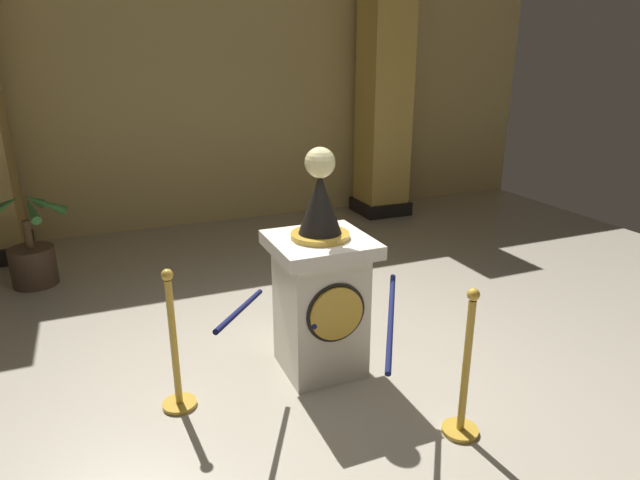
{
  "coord_description": "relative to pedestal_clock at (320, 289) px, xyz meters",
  "views": [
    {
      "loc": [
        -1.39,
        -3.21,
        2.34
      ],
      "look_at": [
        0.05,
        0.27,
        1.07
      ],
      "focal_mm": 30.44,
      "sensor_mm": 36.0,
      "label": 1
    }
  ],
  "objects": [
    {
      "name": "stanchion_near",
      "position": [
        -1.11,
        -0.08,
        -0.31
      ],
      "size": [
        0.24,
        0.24,
        1.04
      ],
      "color": "gold",
      "rests_on": "ground_plane"
    },
    {
      "name": "column_right",
      "position": [
        2.63,
        3.84,
        1.16
      ],
      "size": [
        0.77,
        0.77,
        3.71
      ],
      "color": "black",
      "rests_on": "ground_plane"
    },
    {
      "name": "velvet_rope",
      "position": [
        -0.28,
        -0.58,
        0.11
      ],
      "size": [
        1.36,
        1.35,
        0.22
      ],
      "color": "#141947"
    },
    {
      "name": "potted_palm_left",
      "position": [
        -2.21,
        2.72,
        -0.34
      ],
      "size": [
        0.83,
        0.81,
        1.04
      ],
      "color": "#4C3828",
      "rests_on": "ground_plane"
    },
    {
      "name": "stanchion_far",
      "position": [
        0.55,
        -1.08,
        -0.32
      ],
      "size": [
        0.24,
        0.24,
        1.03
      ],
      "color": "gold",
      "rests_on": "ground_plane"
    },
    {
      "name": "ground_plane",
      "position": [
        -0.05,
        -0.26,
        -0.68
      ],
      "size": [
        11.01,
        11.01,
        0.0
      ],
      "primitive_type": "plane",
      "color": "#B2A893"
    },
    {
      "name": "pedestal_clock",
      "position": [
        0.0,
        0.0,
        0.0
      ],
      "size": [
        0.72,
        0.72,
        1.75
      ],
      "color": "silver",
      "rests_on": "ground_plane"
    },
    {
      "name": "back_wall",
      "position": [
        -0.05,
        4.42,
        1.25
      ],
      "size": [
        11.01,
        0.16,
        3.86
      ],
      "primitive_type": "cube",
      "color": "tan",
      "rests_on": "ground_plane"
    }
  ]
}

